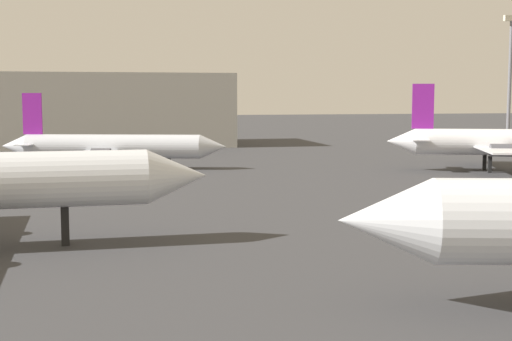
# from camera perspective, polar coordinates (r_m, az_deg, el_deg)

# --- Properties ---
(airplane_far_left) EXTENTS (24.18, 23.20, 10.01)m
(airplane_far_left) POSITION_cam_1_polar(r_m,az_deg,el_deg) (86.16, 18.40, 2.16)
(airplane_far_left) COLOR white
(airplane_far_left) RESTS_ON ground_plane
(airplane_far_right) EXTENTS (26.66, 21.25, 8.96)m
(airplane_far_right) POSITION_cam_1_polar(r_m,az_deg,el_deg) (86.53, -11.42, 1.89)
(airplane_far_right) COLOR silver
(airplane_far_right) RESTS_ON ground_plane
(light_mast_right) EXTENTS (2.40, 0.50, 19.82)m
(light_mast_right) POSITION_cam_1_polar(r_m,az_deg,el_deg) (108.18, 19.52, 6.98)
(light_mast_right) COLOR slate
(light_mast_right) RESTS_ON ground_plane
(terminal_building) EXTENTS (72.15, 22.23, 12.32)m
(terminal_building) POSITION_cam_1_polar(r_m,az_deg,el_deg) (128.27, -18.58, 4.57)
(terminal_building) COLOR #B7B7B2
(terminal_building) RESTS_ON ground_plane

